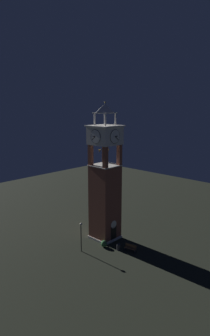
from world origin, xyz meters
name	(u,v)px	position (x,y,z in m)	size (l,w,h in m)	color
ground	(105,238)	(0.00, 0.00, 0.00)	(80.00, 80.00, 0.00)	black
clock_tower	(105,185)	(0.00, 0.00, 7.99)	(3.96, 3.96, 19.41)	brown
park_bench	(130,248)	(-0.62, -5.26, 0.48)	(0.78, 1.66, 0.95)	brown
lamp_post	(81,232)	(-5.13, -0.57, 2.77)	(0.36, 0.36, 4.01)	black
trash_bin	(118,247)	(-1.43, -3.86, 0.40)	(0.52, 0.52, 0.80)	#2D2D33
shrub_near_entry	(104,244)	(-2.19, -1.89, 0.47)	(0.81, 0.81, 0.95)	#336638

